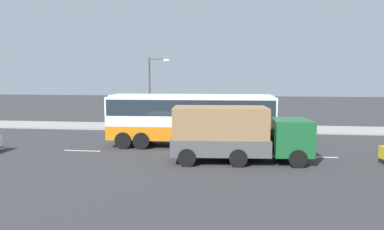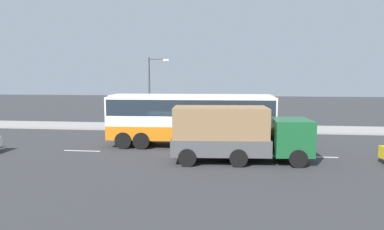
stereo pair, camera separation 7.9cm
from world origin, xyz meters
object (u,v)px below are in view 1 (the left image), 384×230
Objects in this scene: pedestrian_near_curb at (180,118)px; pedestrian_at_crossing at (258,117)px; cargo_truck at (236,133)px; coach_bus at (191,115)px; street_lamp at (152,87)px.

pedestrian_near_curb is 0.97× the size of pedestrian_at_crossing.
cargo_truck is 11.96m from pedestrian_near_curb.
street_lamp is (-4.28, 6.75, 1.61)m from coach_bus.
street_lamp reaches higher than pedestrian_at_crossing.
coach_bus is 1.80× the size of street_lamp.
pedestrian_at_crossing is (2.06, 11.81, -0.50)m from cargo_truck.
street_lamp is at bearing 120.16° from cargo_truck.
cargo_truck is at bearing -41.96° from pedestrian_near_curb.
pedestrian_near_curb is at bearing 109.53° from cargo_truck.
pedestrian_at_crossing is at bearing 31.50° from pedestrian_near_curb.
cargo_truck reaches higher than pedestrian_at_crossing.
pedestrian_at_crossing is at bearing 75.82° from cargo_truck.
pedestrian_near_curb is (-1.81, 7.05, -1.08)m from coach_bus.
coach_bus is 6.81× the size of pedestrian_near_curb.
coach_bus reaches higher than pedestrian_near_curb.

